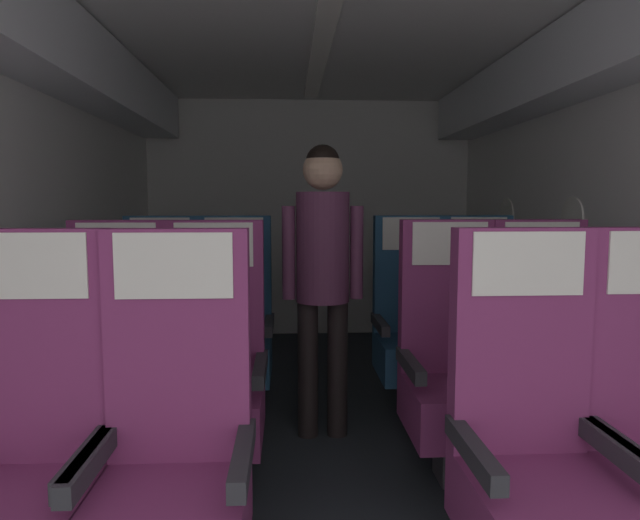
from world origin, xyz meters
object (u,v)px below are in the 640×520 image
at_px(seat_a_right_window, 534,456).
at_px(seat_b_left_window, 115,376).
at_px(flight_attendant, 323,260).
at_px(seat_b_right_window, 452,371).
at_px(seat_c_right_window, 413,330).
at_px(seat_c_left_window, 160,332).
at_px(seat_c_left_aisle, 234,331).
at_px(seat_c_right_aisle, 481,328).
at_px(seat_b_left_aisle, 214,376).
at_px(seat_a_left_window, 24,465).
at_px(seat_b_right_aisle, 545,370).
at_px(seat_a_left_aisle, 173,465).

distance_m(seat_a_right_window, seat_b_left_window, 1.76).
bearing_deg(seat_b_left_window, flight_attendant, 25.99).
xyz_separation_m(seat_b_right_window, seat_c_right_window, (0.00, 0.85, 0.00)).
bearing_deg(seat_a_right_window, seat_c_left_window, 131.14).
distance_m(seat_c_left_aisle, seat_c_right_aisle, 1.51).
distance_m(seat_c_left_window, flight_attendant, 1.13).
relative_size(seat_b_left_aisle, seat_b_right_window, 1.00).
xyz_separation_m(seat_a_left_window, flight_attendant, (0.96, 1.32, 0.47)).
height_order(seat_b_right_aisle, seat_c_left_window, same).
distance_m(seat_b_left_window, seat_c_right_window, 1.75).
bearing_deg(seat_c_left_window, seat_a_left_aisle, -76.18).
xyz_separation_m(seat_a_left_window, seat_c_right_aisle, (1.97, 1.72, 0.00)).
bearing_deg(seat_a_left_window, seat_c_left_window, 89.62).
bearing_deg(seat_a_left_aisle, seat_b_left_window, 116.13).
distance_m(seat_b_left_aisle, seat_b_right_window, 1.09).
height_order(seat_a_right_window, seat_b_left_window, same).
bearing_deg(seat_b_right_aisle, seat_a_right_window, -116.81).
relative_size(seat_a_left_window, seat_c_right_aisle, 1.00).
distance_m(seat_a_right_window, seat_b_left_aisle, 1.38).
xyz_separation_m(seat_a_right_window, seat_b_left_aisle, (-1.08, 0.86, 0.00)).
distance_m(seat_a_left_aisle, seat_c_right_aisle, 2.31).
xyz_separation_m(seat_a_left_aisle, seat_c_right_window, (1.10, 1.73, 0.00)).
distance_m(seat_b_left_aisle, seat_b_right_aisle, 1.52).
bearing_deg(seat_c_right_aisle, seat_b_left_aisle, -149.90).
distance_m(seat_b_right_aisle, seat_c_right_aisle, 0.88).
xyz_separation_m(seat_c_left_aisle, seat_c_right_window, (1.08, -0.02, 0.00)).
relative_size(seat_a_left_aisle, seat_c_left_aisle, 1.00).
height_order(seat_a_left_aisle, seat_c_right_window, same).
bearing_deg(seat_a_right_window, seat_b_left_window, 149.98).
bearing_deg(seat_c_left_aisle, flight_attendant, -38.31).
distance_m(seat_a_left_aisle, seat_b_right_window, 1.40).
relative_size(seat_b_right_aisle, seat_c_right_window, 1.00).
height_order(seat_b_left_aisle, seat_c_left_aisle, same).
height_order(seat_a_left_window, flight_attendant, flight_attendant).
bearing_deg(seat_a_left_window, seat_b_left_aisle, 62.01).
distance_m(seat_b_left_window, flight_attendant, 1.16).
relative_size(seat_c_left_window, flight_attendant, 0.76).
distance_m(seat_a_left_window, seat_c_left_aisle, 1.78).
bearing_deg(seat_b_left_aisle, seat_b_right_aisle, 0.13).
bearing_deg(seat_b_left_window, seat_c_left_window, 89.78).
bearing_deg(seat_c_left_window, flight_attendant, -22.41).
bearing_deg(seat_b_right_window, seat_c_right_aisle, 63.48).
bearing_deg(seat_a_right_window, flight_attendant, 112.81).
xyz_separation_m(seat_c_right_aisle, seat_c_right_window, (-0.43, -0.01, 0.00)).
bearing_deg(seat_b_left_aisle, seat_c_right_aisle, 30.10).
relative_size(seat_b_right_window, seat_c_right_aisle, 1.00).
relative_size(seat_a_left_aisle, seat_b_right_aisle, 1.00).
xyz_separation_m(seat_b_left_aisle, seat_b_right_window, (1.09, 0.02, 0.00)).
distance_m(seat_c_right_aisle, flight_attendant, 1.18).
distance_m(seat_b_right_aisle, seat_c_left_aisle, 1.75).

